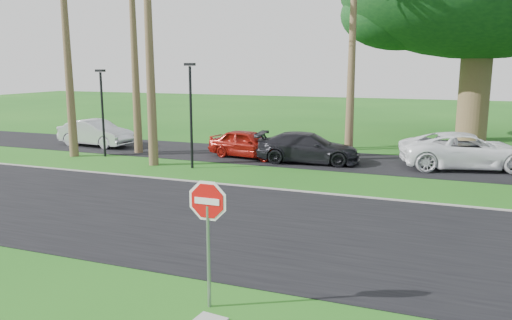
{
  "coord_description": "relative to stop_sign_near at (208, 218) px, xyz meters",
  "views": [
    {
      "loc": [
        4.5,
        -10.97,
        4.57
      ],
      "look_at": [
        -0.65,
        2.52,
        1.8
      ],
      "focal_mm": 35.0,
      "sensor_mm": 36.0,
      "label": 1
    }
  ],
  "objects": [
    {
      "name": "parking_strip",
      "position": [
        -0.5,
        15.5,
        -1.76
      ],
      "size": [
        120.0,
        5.0,
        0.02
      ],
      "primitive_type": "cube",
      "color": "black",
      "rests_on": "ground"
    },
    {
      "name": "car_red",
      "position": [
        -5.09,
        14.76,
        -1.08
      ],
      "size": [
        4.26,
        2.27,
        1.38
      ],
      "primitive_type": "imported",
      "rotation": [
        0.0,
        0.0,
        1.41
      ],
      "color": "maroon",
      "rests_on": "ground"
    },
    {
      "name": "car_silver",
      "position": [
        -14.5,
        14.99,
        -1.03
      ],
      "size": [
        4.61,
        1.97,
        1.48
      ],
      "primitive_type": "imported",
      "rotation": [
        0.0,
        0.0,
        1.48
      ],
      "color": "silver",
      "rests_on": "ground"
    },
    {
      "name": "road",
      "position": [
        -0.5,
        5.0,
        -1.76
      ],
      "size": [
        120.0,
        8.0,
        0.02
      ],
      "primitive_type": "cube",
      "color": "black",
      "rests_on": "ground"
    },
    {
      "name": "curb",
      "position": [
        -0.5,
        9.05,
        -1.74
      ],
      "size": [
        120.0,
        0.12,
        0.06
      ],
      "primitive_type": "cube",
      "color": "gray",
      "rests_on": "ground"
    },
    {
      "name": "streetlight_left",
      "position": [
        -12.0,
        12.5,
        0.72
      ],
      "size": [
        0.45,
        0.25,
        4.34
      ],
      "color": "black",
      "rests_on": "ground"
    },
    {
      "name": "utility_slab",
      "position": [
        0.28,
        -0.52,
        -1.74
      ],
      "size": [
        0.59,
        0.41,
        0.06
      ],
      "primitive_type": "cube",
      "rotation": [
        0.0,
        0.0,
        -0.11
      ],
      "color": "#9A9C94",
      "rests_on": "ground"
    },
    {
      "name": "ground",
      "position": [
        -0.5,
        3.0,
        -1.77
      ],
      "size": [
        120.0,
        120.0,
        0.0
      ],
      "primitive_type": "plane",
      "color": "#185314",
      "rests_on": "ground"
    },
    {
      "name": "car_dark",
      "position": [
        -1.98,
        14.56,
        -1.07
      ],
      "size": [
        5.02,
        2.44,
        1.41
      ],
      "primitive_type": "imported",
      "rotation": [
        0.0,
        0.0,
        1.67
      ],
      "color": "black",
      "rests_on": "ground"
    },
    {
      "name": "streetlight_right",
      "position": [
        -6.5,
        11.5,
        0.88
      ],
      "size": [
        0.45,
        0.25,
        4.64
      ],
      "color": "black",
      "rests_on": "ground"
    },
    {
      "name": "stop_sign_near",
      "position": [
        0.0,
        0.0,
        0.0
      ],
      "size": [
        1.05,
        0.07,
        2.62
      ],
      "color": "gray",
      "rests_on": "ground"
    },
    {
      "name": "car_minivan",
      "position": [
        4.97,
        15.74,
        -0.98
      ],
      "size": [
        6.19,
        4.01,
        1.59
      ],
      "primitive_type": "imported",
      "rotation": [
        0.0,
        0.0,
        1.83
      ],
      "color": "white",
      "rests_on": "ground"
    }
  ]
}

